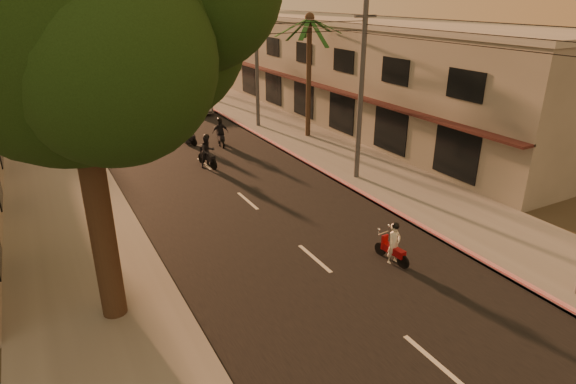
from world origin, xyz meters
name	(u,v)px	position (x,y,z in m)	size (l,w,h in m)	color
ground	(346,286)	(0.00, 0.00, 0.00)	(160.00, 160.00, 0.00)	#383023
road	(174,138)	(0.00, 20.00, 0.01)	(10.00, 140.00, 0.02)	black
sidewalk_right	(274,124)	(7.50, 20.00, 0.06)	(5.00, 140.00, 0.12)	slate
sidewalk_left	(52,154)	(-7.50, 20.00, 0.06)	(5.00, 140.00, 0.12)	slate
curb_stripe	(276,145)	(5.10, 15.00, 0.10)	(0.20, 60.00, 0.20)	red
shophouse_row	(364,72)	(13.95, 18.00, 3.65)	(8.80, 34.20, 7.30)	gray
broadleaf_tree	(83,15)	(-6.61, 2.14, 8.48)	(9.60, 8.70, 12.10)	black
palm_tree	(310,25)	(8.00, 16.00, 7.15)	(5.00, 5.00, 8.20)	black
utility_poles	(256,32)	(6.20, 20.00, 6.54)	(1.20, 48.26, 9.00)	#38383A
filler_right	(228,47)	(14.00, 45.00, 3.00)	(8.00, 14.00, 6.00)	#ABA59B
scooter_red	(393,245)	(2.33, 0.48, 0.70)	(0.67, 1.63, 1.60)	black
scooter_mid_a	(207,152)	(0.04, 13.47, 0.86)	(1.10, 1.91, 1.90)	black
scooter_mid_b	(220,133)	(2.14, 16.95, 0.83)	(1.15, 1.85, 1.83)	black
scooter_far_a	(189,133)	(0.46, 18.12, 0.74)	(1.03, 1.62, 1.63)	black
scooter_far_b	(192,100)	(3.84, 27.78, 0.76)	(1.35, 1.62, 1.65)	black
parked_car	(198,104)	(3.89, 26.59, 0.64)	(1.39, 3.89, 1.28)	gray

